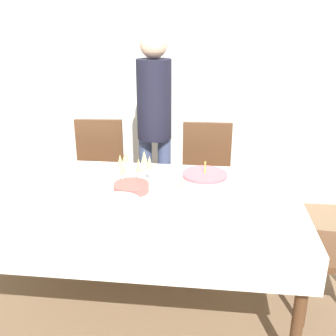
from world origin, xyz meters
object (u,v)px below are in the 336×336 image
Objects in this scene: plate_stack_main at (117,206)px; plate_stack_dessert at (132,187)px; dining_chair_far_right at (206,177)px; birthday_cake at (205,182)px; champagne_tray at (134,169)px; person_standing at (154,115)px; dining_chair_far_left at (98,172)px.

plate_stack_dessert is at bearing 82.81° from plate_stack_main.
dining_chair_far_right is at bearing 66.09° from plate_stack_main.
birthday_cake is 0.48m from champagne_tray.
dining_chair_far_right is 4.30× the size of plate_stack_dessert.
plate_stack_main is at bearing -97.19° from plate_stack_dessert.
plate_stack_main is (-0.01, -0.42, -0.06)m from champagne_tray.
champagne_tray is at bearing -91.90° from person_standing.
birthday_cake is 0.86× the size of champagne_tray.
dining_chair_far_left is at bearing 111.66° from plate_stack_main.
person_standing is (0.04, 1.19, 0.24)m from plate_stack_main.
dining_chair_far_right is 0.66m from person_standing.
plate_stack_main is 0.16× the size of person_standing.
dining_chair_far_left reaches higher than birthday_cake.
plate_stack_dessert is at bearing -118.46° from dining_chair_far_right.
plate_stack_dessert is (0.03, 0.26, -0.00)m from plate_stack_main.
champagne_tray is 0.18m from plate_stack_dessert.
birthday_cake is at bearing -90.14° from dining_chair_far_right.
plate_stack_main is 1.24× the size of plate_stack_dessert.
birthday_cake is 0.17× the size of person_standing.
plate_stack_dessert is (0.46, -0.82, 0.24)m from dining_chair_far_left.
plate_stack_main is (-0.48, -0.31, -0.04)m from birthday_cake.
champagne_tray is at bearing 96.62° from plate_stack_dessert.
person_standing is at bearing 88.10° from champagne_tray.
dining_chair_far_right reaches higher than birthday_cake.
person_standing reaches higher than plate_stack_main.
plate_stack_main is at bearing -113.91° from dining_chair_far_right.
champagne_tray is 0.79m from person_standing.
dining_chair_far_left is at bearing 123.90° from champagne_tray.
dining_chair_far_left is 3.48× the size of plate_stack_main.
dining_chair_far_left reaches higher than plate_stack_main.
dining_chair_far_left reaches higher than plate_stack_dessert.
person_standing is (-0.44, 0.88, 0.21)m from birthday_cake.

